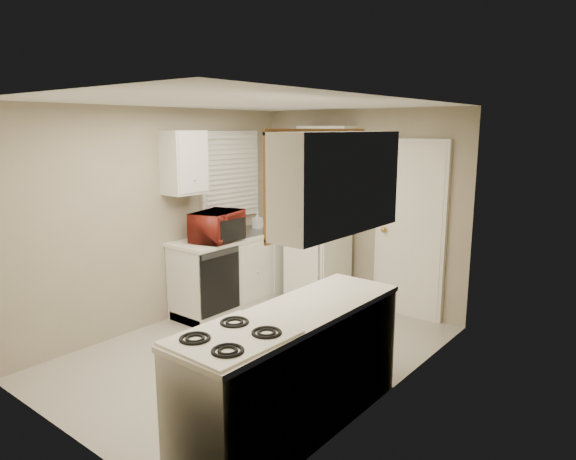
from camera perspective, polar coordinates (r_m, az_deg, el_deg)
The scene contains 19 objects.
floor at distance 5.24m, azimuth -3.51°, elevation -13.29°, with size 3.80×3.80×0.00m, color beige.
ceiling at distance 4.77m, azimuth -3.87°, elevation 13.94°, with size 3.80×3.80×0.00m, color white.
wall_left at distance 5.89m, azimuth -13.82°, elevation 1.40°, with size 3.80×3.80×0.00m, color gray.
wall_right at distance 4.08m, azimuth 11.05°, elevation -2.78°, with size 3.80×3.80×0.00m, color gray.
wall_back at distance 6.38m, azimuth 7.89°, elevation 2.35°, with size 2.80×2.80×0.00m, color gray.
wall_front at distance 3.73m, azimuth -23.80°, elevation -4.86°, with size 2.80×2.80×0.00m, color gray.
left_counter at distance 6.41m, azimuth -5.46°, elevation -4.40°, with size 0.60×1.80×0.90m, color silver.
dishwasher at distance 5.80m, azimuth -7.54°, elevation -5.73°, with size 0.03×0.58×0.72m, color black.
sink at distance 6.42m, azimuth -4.60°, elevation -0.60°, with size 0.54×0.74×0.16m, color gray.
microwave at distance 5.95m, azimuth -7.85°, elevation 0.25°, with size 0.34×0.61×0.41m, color maroon.
soap_bottle at distance 6.61m, azimuth -3.42°, elevation 1.00°, with size 0.10×0.10×0.22m, color white.
window_blinds at distance 6.49m, azimuth -6.39°, elevation 6.11°, with size 0.10×0.98×1.08m, color silver.
upper_cabinet_left at distance 5.84m, azimuth -11.47°, elevation 7.35°, with size 0.30×0.45×0.70m, color silver.
refrigerator at distance 6.33m, azimuth 3.35°, elevation -1.82°, with size 0.61×0.60×1.49m, color white.
cabinet_over_fridge at distance 6.39m, azimuth 4.27°, elevation 9.66°, with size 0.70×0.30×0.40m, color silver.
interior_door at distance 6.05m, azimuth 13.35°, elevation -0.06°, with size 0.86×0.06×2.08m, color white.
right_counter at distance 3.85m, azimuth 0.72°, elevation -15.33°, with size 0.60×2.00×0.90m, color silver.
stove at distance 3.45m, azimuth -6.14°, elevation -18.96°, with size 0.58×0.72×0.88m, color white.
upper_cabinet_right at distance 3.62m, azimuth 5.59°, elevation 5.28°, with size 0.30×1.20×0.70m, color silver.
Camera 1 is at (3.22, -3.52, 2.17)m, focal length 32.00 mm.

